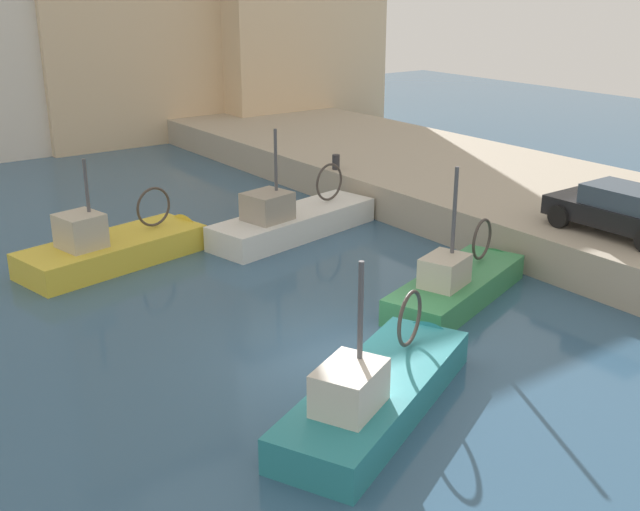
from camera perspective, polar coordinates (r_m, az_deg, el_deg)
The scene contains 8 objects.
water_surface at distance 17.55m, azimuth 1.75°, elevation -6.98°, with size 80.00×80.00×0.00m, color #335675.
fishing_boat_teal at distance 15.55m, azimuth 4.64°, elevation -10.38°, with size 6.50×4.28×4.12m.
fishing_boat_yellow at distance 23.67m, azimuth -14.06°, elevation -0.10°, with size 6.44×3.11×4.12m.
fishing_boat_white at distance 25.41m, azimuth -1.45°, elevation 1.90°, with size 7.01×2.97×4.35m.
fishing_boat_green at distance 20.73m, azimuth 10.31°, elevation -2.69°, with size 6.00×3.33×4.33m.
parked_car_black at distance 22.80m, azimuth 21.22°, elevation 3.11°, with size 1.91×4.01×1.34m.
mooring_bollard_north at distance 28.82m, azimuth 1.17°, elevation 6.84°, with size 0.28×0.28×0.55m, color #2D2D33.
waterfront_building_central at distance 44.54m, azimuth -2.68°, elevation 17.69°, with size 9.71×6.58×12.65m.
Camera 1 is at (-9.66, -12.36, 7.87)m, focal length 43.82 mm.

